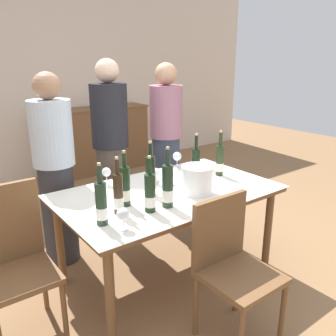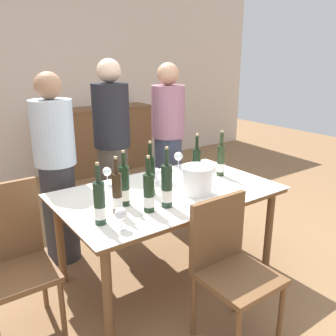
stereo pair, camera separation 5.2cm
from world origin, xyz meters
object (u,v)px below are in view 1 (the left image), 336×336
(wine_bottle_3, at_px, (220,160))
(wine_bottle_4, at_px, (168,187))
(wine_bottle_0, at_px, (125,187))
(wine_glass_3, at_px, (123,215))
(chair_near_front, at_px, (231,260))
(wine_bottle_5, at_px, (151,176))
(wine_bottle_1, at_px, (118,195))
(person_guest_left, at_px, (111,153))
(sideboard_cabinet, at_px, (97,140))
(wine_bottle_2, at_px, (101,204))
(wine_bottle_7, at_px, (196,165))
(ice_bucket, at_px, (197,179))
(wine_bottle_6, at_px, (150,194))
(dining_table, at_px, (168,199))
(wine_glass_0, at_px, (177,157))
(wine_glass_1, at_px, (156,173))
(chair_left_end, at_px, (13,255))
(person_guest_right, at_px, (166,146))
(wine_glass_2, at_px, (106,173))
(wine_glass_4, at_px, (168,172))
(person_host, at_px, (55,172))

(wine_bottle_3, xyz_separation_m, wine_bottle_4, (-0.75, -0.27, 0.01))
(wine_bottle_0, height_order, wine_glass_3, wine_bottle_0)
(wine_glass_3, bearing_deg, wine_bottle_3, 18.05)
(chair_near_front, bearing_deg, wine_bottle_5, 95.53)
(wine_bottle_1, height_order, chair_near_front, wine_bottle_1)
(chair_near_front, bearing_deg, person_guest_left, 88.41)
(sideboard_cabinet, height_order, wine_bottle_0, wine_bottle_0)
(wine_bottle_2, bearing_deg, wine_glass_3, -62.54)
(person_guest_left, bearing_deg, sideboard_cabinet, 67.69)
(wine_bottle_1, distance_m, wine_bottle_7, 0.86)
(ice_bucket, height_order, wine_bottle_6, wine_bottle_6)
(dining_table, xyz_separation_m, wine_glass_0, (0.40, 0.40, 0.18))
(wine_glass_1, distance_m, chair_left_end, 1.16)
(wine_bottle_6, bearing_deg, wine_bottle_2, 176.95)
(ice_bucket, xyz_separation_m, wine_bottle_4, (-0.32, -0.07, 0.03))
(wine_bottle_0, xyz_separation_m, person_guest_right, (0.99, 0.87, -0.03))
(wine_glass_2, bearing_deg, wine_bottle_3, -22.30)
(person_guest_left, bearing_deg, wine_bottle_2, -120.87)
(wine_glass_2, relative_size, person_guest_left, 0.08)
(wine_bottle_4, bearing_deg, wine_bottle_0, 138.65)
(wine_bottle_2, bearing_deg, chair_left_end, 146.92)
(person_guest_right, bearing_deg, ice_bucket, -114.40)
(wine_glass_4, relative_size, chair_near_front, 0.16)
(wine_bottle_4, bearing_deg, wine_bottle_6, 177.12)
(chair_near_front, bearing_deg, wine_bottle_7, 63.05)
(wine_bottle_6, height_order, wine_glass_3, wine_bottle_6)
(wine_bottle_6, bearing_deg, wine_bottle_1, 151.89)
(sideboard_cabinet, xyz_separation_m, wine_bottle_4, (-0.98, -3.08, 0.38))
(wine_bottle_1, bearing_deg, wine_bottle_0, 40.61)
(wine_bottle_7, height_order, wine_glass_3, wine_bottle_7)
(dining_table, bearing_deg, wine_glass_2, 127.63)
(ice_bucket, height_order, person_guest_left, person_guest_left)
(wine_bottle_0, bearing_deg, person_guest_left, 67.41)
(wine_bottle_1, bearing_deg, person_guest_left, 64.22)
(wine_bottle_0, xyz_separation_m, wine_bottle_5, (0.25, 0.07, 0.01))
(ice_bucket, relative_size, wine_glass_4, 1.72)
(wine_glass_4, bearing_deg, dining_table, -126.08)
(wine_glass_0, height_order, chair_near_front, chair_near_front)
(wine_bottle_6, bearing_deg, sideboard_cabinet, 70.08)
(wine_bottle_1, distance_m, wine_glass_2, 0.56)
(wine_glass_1, relative_size, wine_glass_3, 0.98)
(wine_bottle_4, bearing_deg, wine_bottle_3, 19.67)
(wine_bottle_5, distance_m, wine_glass_4, 0.27)
(wine_bottle_6, bearing_deg, wine_glass_1, 50.56)
(wine_glass_0, bearing_deg, wine_bottle_5, -145.34)
(wine_bottle_1, xyz_separation_m, wine_bottle_5, (0.35, 0.15, 0.01))
(wine_glass_1, bearing_deg, ice_bucket, -68.82)
(wine_bottle_3, relative_size, wine_glass_2, 2.73)
(chair_left_end, distance_m, person_host, 0.87)
(wine_bottle_3, height_order, person_guest_left, person_guest_left)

